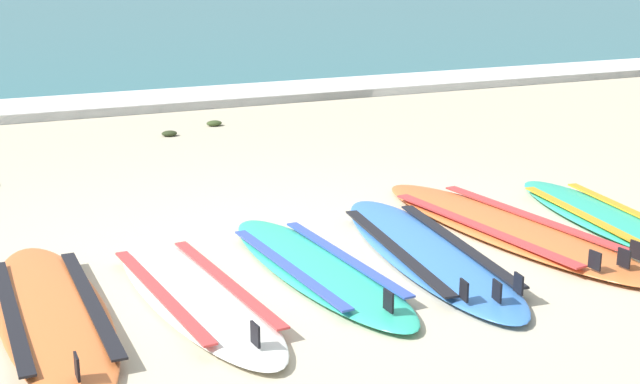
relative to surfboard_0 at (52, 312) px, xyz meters
name	(u,v)px	position (x,y,z in m)	size (l,w,h in m)	color
ground_plane	(273,249)	(1.45, 0.55, -0.04)	(80.00, 80.00, 0.00)	#C1B599
wave_foam_strip	(105,104)	(1.45, 6.18, 0.02)	(80.00, 1.12, 0.11)	white
surfboard_0	(52,312)	(0.00, 0.00, 0.00)	(0.56, 2.22, 0.18)	orange
surfboard_1	(194,293)	(0.75, -0.05, 0.00)	(0.69, 2.15, 0.18)	silver
surfboard_2	(316,267)	(1.54, 0.04, 0.00)	(0.64, 2.12, 0.18)	#2DB793
surfboard_3	(426,251)	(2.28, 0.03, 0.00)	(0.88, 2.42, 0.18)	#3875CC
surfboard_4	(506,227)	(3.04, 0.22, 0.00)	(0.92, 2.62, 0.18)	orange
surfboard_5	(605,217)	(3.81, 0.13, 0.00)	(0.80, 2.13, 0.18)	#2DB793
seaweed_clump_near_shoreline	(169,133)	(1.75, 4.29, -0.01)	(0.16, 0.13, 0.06)	#2D381E
seaweed_clump_by_the_boards	(214,123)	(2.34, 4.61, -0.01)	(0.17, 0.14, 0.06)	#384723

